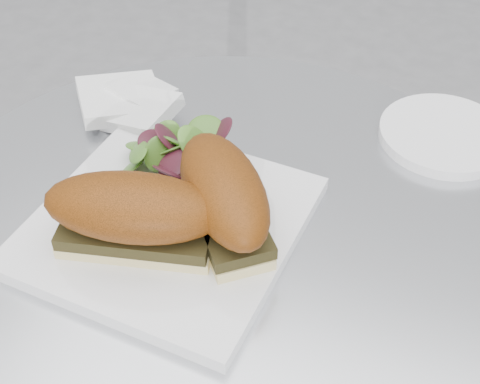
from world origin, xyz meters
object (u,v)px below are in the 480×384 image
object	(u,v)px
plate	(167,224)
sandwich_right	(224,195)
sandwich_left	(134,214)
saucer	(444,135)

from	to	relation	value
plate	sandwich_right	bearing A→B (deg)	11.23
plate	sandwich_left	size ratio (longest dim) A/B	1.40
saucer	sandwich_left	bearing A→B (deg)	-131.52
plate	sandwich_left	world-z (taller)	sandwich_left
saucer	plate	bearing A→B (deg)	-134.53
plate	saucer	xyz separation A→B (m)	(0.25, 0.26, -0.00)
plate	sandwich_right	xyz separation A→B (m)	(0.06, 0.01, 0.05)
plate	sandwich_left	distance (m)	0.07
sandwich_left	saucer	world-z (taller)	sandwich_left
sandwich_right	plate	bearing A→B (deg)	-117.32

